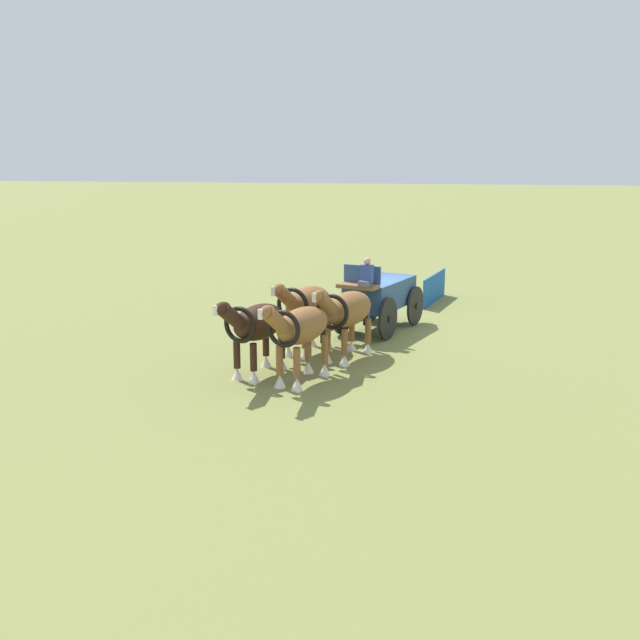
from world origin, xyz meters
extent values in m
plane|color=olive|center=(0.00, 0.00, 0.00)|extent=(220.00, 220.00, 0.00)
cube|color=#2D4C7A|center=(0.00, 0.00, 1.21)|extent=(3.17, 2.24, 0.91)
cube|color=brown|center=(1.60, -0.55, 1.71)|extent=(0.93, 1.36, 0.12)
cube|color=#2D4C7A|center=(1.97, -0.68, 1.11)|extent=(0.59, 1.12, 0.60)
cube|color=#2D4C7A|center=(1.31, -0.45, 2.04)|extent=(0.46, 1.20, 0.55)
cube|color=black|center=(0.00, 0.00, 0.66)|extent=(3.04, 1.18, 0.16)
cylinder|color=black|center=(1.34, 0.37, 0.66)|extent=(1.28, 0.51, 1.32)
cylinder|color=black|center=(1.34, 0.37, 0.66)|extent=(0.25, 0.24, 0.20)
cylinder|color=black|center=(0.83, -1.12, 0.66)|extent=(1.28, 0.51, 1.32)
cylinder|color=black|center=(0.83, -1.12, 0.66)|extent=(0.25, 0.24, 0.20)
cylinder|color=black|center=(-0.83, 1.12, 0.66)|extent=(1.28, 0.51, 1.32)
cylinder|color=black|center=(-0.83, 1.12, 0.66)|extent=(0.25, 0.24, 0.20)
cylinder|color=black|center=(-1.34, -0.37, 0.66)|extent=(1.28, 0.51, 1.32)
cylinder|color=black|center=(-1.34, -0.37, 0.66)|extent=(0.25, 0.24, 0.20)
cylinder|color=brown|center=(2.59, -0.89, 0.71)|extent=(2.49, 0.94, 0.10)
cube|color=slate|center=(1.81, -0.30, 1.85)|extent=(0.48, 0.43, 0.16)
cube|color=#334C99|center=(1.69, -0.26, 2.12)|extent=(0.34, 0.42, 0.55)
sphere|color=tan|center=(1.69, -0.26, 2.51)|extent=(0.22, 0.22, 0.22)
ellipsoid|color=brown|center=(3.65, -0.57, 1.42)|extent=(2.37, 1.62, 0.97)
cylinder|color=brown|center=(4.46, -0.57, 0.66)|extent=(0.18, 0.18, 0.71)
cone|color=silver|center=(4.46, -0.57, 0.15)|extent=(0.30, 0.30, 0.30)
cylinder|color=brown|center=(4.29, -1.07, 0.66)|extent=(0.18, 0.18, 0.71)
cone|color=silver|center=(4.29, -1.07, 0.15)|extent=(0.30, 0.30, 0.30)
cylinder|color=brown|center=(3.02, -0.07, 0.66)|extent=(0.18, 0.18, 0.71)
cone|color=silver|center=(3.02, -0.07, 0.15)|extent=(0.30, 0.30, 0.30)
cylinder|color=brown|center=(2.84, -0.57, 0.66)|extent=(0.18, 0.18, 0.71)
cone|color=silver|center=(2.84, -0.57, 0.15)|extent=(0.30, 0.30, 0.30)
cylinder|color=brown|center=(4.93, -1.01, 1.82)|extent=(1.01, 0.65, 0.81)
ellipsoid|color=brown|center=(5.27, -1.13, 2.08)|extent=(0.65, 0.44, 0.32)
cube|color=silver|center=(5.54, -1.22, 2.08)|extent=(0.09, 0.11, 0.24)
torus|color=black|center=(4.58, -0.89, 1.52)|extent=(0.44, 0.98, 0.99)
cylinder|color=black|center=(2.57, -0.20, 1.12)|extent=(0.14, 0.14, 0.80)
ellipsoid|color=brown|center=(3.23, -1.80, 1.46)|extent=(2.20, 1.59, 0.99)
cylinder|color=brown|center=(3.97, -1.77, 0.67)|extent=(0.18, 0.18, 0.72)
cone|color=silver|center=(3.97, -1.77, 0.15)|extent=(0.30, 0.30, 0.31)
cylinder|color=brown|center=(3.80, -2.28, 0.67)|extent=(0.18, 0.18, 0.72)
cone|color=silver|center=(3.80, -2.28, 0.15)|extent=(0.30, 0.30, 0.31)
cylinder|color=brown|center=(2.66, -1.31, 0.67)|extent=(0.18, 0.18, 0.72)
cone|color=silver|center=(2.66, -1.31, 0.15)|extent=(0.30, 0.30, 0.31)
cylinder|color=brown|center=(2.48, -1.83, 0.67)|extent=(0.18, 0.18, 0.72)
cone|color=silver|center=(2.48, -1.83, 0.15)|extent=(0.30, 0.30, 0.31)
cylinder|color=brown|center=(4.42, -2.21, 1.86)|extent=(1.01, 0.65, 0.81)
ellipsoid|color=brown|center=(4.77, -2.33, 2.12)|extent=(0.65, 0.44, 0.32)
cube|color=silver|center=(5.03, -2.42, 2.12)|extent=(0.09, 0.11, 0.24)
torus|color=black|center=(4.07, -2.09, 1.56)|extent=(0.44, 1.00, 1.02)
cylinder|color=black|center=(2.24, -1.46, 1.16)|extent=(0.14, 0.14, 0.80)
ellipsoid|color=brown|center=(6.11, -1.42, 1.47)|extent=(2.25, 1.53, 0.91)
cylinder|color=brown|center=(6.87, -1.41, 0.71)|extent=(0.18, 0.18, 0.76)
cone|color=silver|center=(6.87, -1.41, 0.16)|extent=(0.30, 0.30, 0.33)
cylinder|color=brown|center=(6.71, -1.89, 0.71)|extent=(0.18, 0.18, 0.76)
cone|color=silver|center=(6.71, -1.89, 0.16)|extent=(0.30, 0.30, 0.33)
cylinder|color=brown|center=(5.51, -0.94, 0.71)|extent=(0.18, 0.18, 0.76)
cone|color=silver|center=(5.51, -0.94, 0.16)|extent=(0.30, 0.30, 0.33)
cylinder|color=brown|center=(5.35, -1.42, 0.71)|extent=(0.18, 0.18, 0.76)
cone|color=silver|center=(5.35, -1.42, 0.16)|extent=(0.30, 0.30, 0.33)
cylinder|color=brown|center=(7.34, -1.84, 1.87)|extent=(1.01, 0.65, 0.81)
ellipsoid|color=brown|center=(7.68, -1.96, 2.13)|extent=(0.65, 0.44, 0.32)
cube|color=silver|center=(7.95, -2.05, 2.13)|extent=(0.09, 0.11, 0.24)
torus|color=black|center=(6.99, -1.72, 1.57)|extent=(0.42, 0.92, 0.94)
cylinder|color=black|center=(5.09, -1.06, 1.17)|extent=(0.14, 0.14, 0.80)
ellipsoid|color=#331E14|center=(5.69, -2.64, 1.42)|extent=(2.17, 1.52, 0.93)
cylinder|color=#331E14|center=(6.42, -2.63, 0.67)|extent=(0.18, 0.18, 0.72)
cone|color=silver|center=(6.42, -2.63, 0.15)|extent=(0.30, 0.30, 0.31)
cylinder|color=#331E14|center=(6.26, -3.11, 0.67)|extent=(0.18, 0.18, 0.72)
cone|color=silver|center=(6.26, -3.11, 0.15)|extent=(0.30, 0.30, 0.31)
cylinder|color=#331E14|center=(5.12, -2.18, 0.67)|extent=(0.18, 0.18, 0.72)
cone|color=silver|center=(5.12, -2.18, 0.15)|extent=(0.30, 0.30, 0.31)
cylinder|color=#331E14|center=(4.95, -2.66, 0.67)|extent=(0.18, 0.18, 0.72)
cone|color=silver|center=(4.95, -2.66, 0.15)|extent=(0.30, 0.30, 0.31)
cylinder|color=#331E14|center=(6.87, -3.05, 1.82)|extent=(1.01, 0.65, 0.81)
ellipsoid|color=#331E14|center=(7.22, -3.17, 2.08)|extent=(0.65, 0.44, 0.32)
cube|color=silver|center=(7.49, -3.26, 2.08)|extent=(0.09, 0.11, 0.24)
torus|color=black|center=(6.53, -2.93, 1.52)|extent=(0.42, 0.94, 0.95)
cylinder|color=black|center=(4.71, -2.31, 1.12)|extent=(0.14, 0.14, 0.80)
cube|color=#1959B2|center=(-4.97, 1.67, 0.55)|extent=(3.13, 0.78, 1.10)
camera|label=1|loc=(24.55, 2.15, 5.81)|focal=42.84mm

